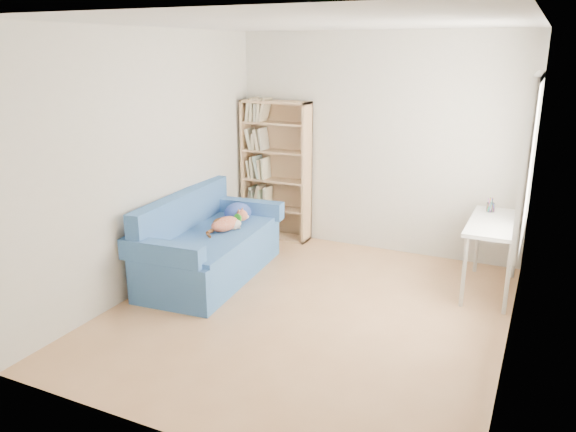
{
  "coord_description": "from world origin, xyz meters",
  "views": [
    {
      "loc": [
        1.89,
        -4.46,
        2.41
      ],
      "look_at": [
        -0.32,
        0.22,
        0.85
      ],
      "focal_mm": 35.0,
      "sensor_mm": 36.0,
      "label": 1
    }
  ],
  "objects_px": {
    "bookshelf": "(276,176)",
    "sofa": "(209,246)",
    "desk": "(495,230)",
    "pen_cup": "(491,206)"
  },
  "relations": [
    {
      "from": "desk",
      "to": "bookshelf",
      "type": "bearing_deg",
      "value": 167.38
    },
    {
      "from": "bookshelf",
      "to": "desk",
      "type": "relative_size",
      "value": 1.65
    },
    {
      "from": "sofa",
      "to": "bookshelf",
      "type": "distance_m",
      "value": 1.56
    },
    {
      "from": "desk",
      "to": "pen_cup",
      "type": "relative_size",
      "value": 6.84
    },
    {
      "from": "sofa",
      "to": "desk",
      "type": "height_order",
      "value": "sofa"
    },
    {
      "from": "desk",
      "to": "pen_cup",
      "type": "bearing_deg",
      "value": 104.33
    },
    {
      "from": "sofa",
      "to": "bookshelf",
      "type": "relative_size",
      "value": 1.07
    },
    {
      "from": "bookshelf",
      "to": "sofa",
      "type": "bearing_deg",
      "value": -93.28
    },
    {
      "from": "bookshelf",
      "to": "pen_cup",
      "type": "distance_m",
      "value": 2.66
    },
    {
      "from": "sofa",
      "to": "bookshelf",
      "type": "height_order",
      "value": "bookshelf"
    }
  ]
}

